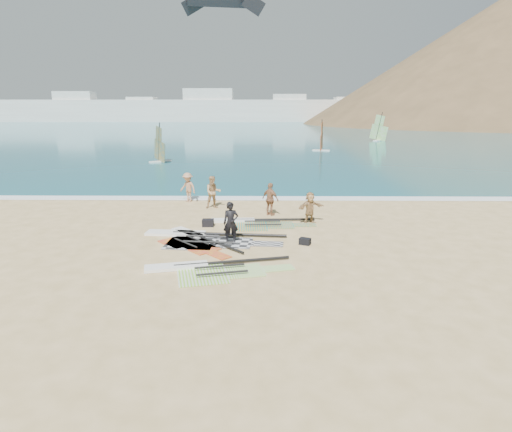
{
  "coord_description": "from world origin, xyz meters",
  "views": [
    {
      "loc": [
        -0.39,
        -14.63,
        5.81
      ],
      "look_at": [
        -0.61,
        4.0,
        1.0
      ],
      "focal_mm": 30.0,
      "sensor_mm": 36.0,
      "label": 1
    }
  ],
  "objects_px": {
    "gear_bag_near": "(208,223)",
    "person_wetsuit": "(231,223)",
    "gear_bag_far": "(305,241)",
    "beachgoer_right": "(310,208)",
    "rig_orange": "(254,223)",
    "rig_grey": "(201,238)",
    "beachgoer_left": "(213,192)",
    "rig_green": "(207,269)",
    "beachgoer_mid": "(188,187)",
    "rig_red": "(193,240)",
    "beachgoer_back": "(270,199)"
  },
  "relations": [
    {
      "from": "rig_red",
      "to": "beachgoer_back",
      "type": "height_order",
      "value": "beachgoer_back"
    },
    {
      "from": "rig_red",
      "to": "beachgoer_right",
      "type": "distance_m",
      "value": 6.33
    },
    {
      "from": "gear_bag_far",
      "to": "beachgoer_right",
      "type": "distance_m",
      "value": 3.6
    },
    {
      "from": "rig_grey",
      "to": "rig_orange",
      "type": "bearing_deg",
      "value": 53.27
    },
    {
      "from": "gear_bag_far",
      "to": "person_wetsuit",
      "type": "xyz_separation_m",
      "value": [
        -3.21,
        0.18,
        0.77
      ]
    },
    {
      "from": "beachgoer_back",
      "to": "person_wetsuit",
      "type": "bearing_deg",
      "value": 108.32
    },
    {
      "from": "beachgoer_mid",
      "to": "rig_red",
      "type": "bearing_deg",
      "value": -45.95
    },
    {
      "from": "rig_green",
      "to": "gear_bag_near",
      "type": "xyz_separation_m",
      "value": [
        -0.68,
        5.9,
        0.13
      ]
    },
    {
      "from": "rig_grey",
      "to": "beachgoer_right",
      "type": "relative_size",
      "value": 4.04
    },
    {
      "from": "beachgoer_left",
      "to": "beachgoer_mid",
      "type": "bearing_deg",
      "value": 121.79
    },
    {
      "from": "gear_bag_far",
      "to": "person_wetsuit",
      "type": "relative_size",
      "value": 0.26
    },
    {
      "from": "gear_bag_far",
      "to": "beachgoer_mid",
      "type": "bearing_deg",
      "value": 127.27
    },
    {
      "from": "gear_bag_near",
      "to": "gear_bag_far",
      "type": "bearing_deg",
      "value": -31.99
    },
    {
      "from": "rig_grey",
      "to": "beachgoer_left",
      "type": "bearing_deg",
      "value": 95.98
    },
    {
      "from": "beachgoer_mid",
      "to": "rig_green",
      "type": "bearing_deg",
      "value": -44.1
    },
    {
      "from": "rig_green",
      "to": "beachgoer_mid",
      "type": "bearing_deg",
      "value": 89.32
    },
    {
      "from": "gear_bag_near",
      "to": "person_wetsuit",
      "type": "height_order",
      "value": "person_wetsuit"
    },
    {
      "from": "beachgoer_left",
      "to": "gear_bag_near",
      "type": "bearing_deg",
      "value": -101.83
    },
    {
      "from": "gear_bag_far",
      "to": "person_wetsuit",
      "type": "distance_m",
      "value": 3.3
    },
    {
      "from": "rig_grey",
      "to": "gear_bag_far",
      "type": "xyz_separation_m",
      "value": [
        4.6,
        -0.73,
        0.09
      ]
    },
    {
      "from": "gear_bag_near",
      "to": "person_wetsuit",
      "type": "bearing_deg",
      "value": -63.37
    },
    {
      "from": "rig_grey",
      "to": "gear_bag_near",
      "type": "bearing_deg",
      "value": 93.38
    },
    {
      "from": "rig_orange",
      "to": "rig_grey",
      "type": "bearing_deg",
      "value": -134.59
    },
    {
      "from": "rig_green",
      "to": "beachgoer_mid",
      "type": "height_order",
      "value": "beachgoer_mid"
    },
    {
      "from": "beachgoer_left",
      "to": "beachgoer_right",
      "type": "relative_size",
      "value": 1.17
    },
    {
      "from": "beachgoer_right",
      "to": "beachgoer_left",
      "type": "bearing_deg",
      "value": 120.22
    },
    {
      "from": "rig_grey",
      "to": "rig_red",
      "type": "distance_m",
      "value": 0.43
    },
    {
      "from": "rig_green",
      "to": "gear_bag_far",
      "type": "bearing_deg",
      "value": 25.11
    },
    {
      "from": "person_wetsuit",
      "to": "rig_orange",
      "type": "bearing_deg",
      "value": 64.89
    },
    {
      "from": "beachgoer_left",
      "to": "rig_grey",
      "type": "bearing_deg",
      "value": -103.22
    },
    {
      "from": "gear_bag_far",
      "to": "person_wetsuit",
      "type": "height_order",
      "value": "person_wetsuit"
    },
    {
      "from": "gear_bag_far",
      "to": "beachgoer_right",
      "type": "xyz_separation_m",
      "value": [
        0.58,
        3.49,
        0.67
      ]
    },
    {
      "from": "gear_bag_near",
      "to": "beachgoer_back",
      "type": "xyz_separation_m",
      "value": [
        3.14,
        2.23,
        0.72
      ]
    },
    {
      "from": "beachgoer_right",
      "to": "person_wetsuit",
      "type": "bearing_deg",
      "value": -166.71
    },
    {
      "from": "person_wetsuit",
      "to": "beachgoer_right",
      "type": "xyz_separation_m",
      "value": [
        3.78,
        3.31,
        -0.1
      ]
    },
    {
      "from": "rig_red",
      "to": "beachgoer_back",
      "type": "distance_m",
      "value": 5.87
    },
    {
      "from": "rig_green",
      "to": "beachgoer_left",
      "type": "xyz_separation_m",
      "value": [
        -0.83,
        9.83,
        0.9
      ]
    },
    {
      "from": "gear_bag_near",
      "to": "beachgoer_right",
      "type": "distance_m",
      "value": 5.19
    },
    {
      "from": "rig_green",
      "to": "rig_grey",
      "type": "bearing_deg",
      "value": 87.74
    },
    {
      "from": "person_wetsuit",
      "to": "beachgoer_mid",
      "type": "height_order",
      "value": "person_wetsuit"
    },
    {
      "from": "rig_orange",
      "to": "beachgoer_right",
      "type": "distance_m",
      "value": 2.96
    },
    {
      "from": "gear_bag_near",
      "to": "beachgoer_mid",
      "type": "distance_m",
      "value": 6.0
    },
    {
      "from": "rig_grey",
      "to": "rig_green",
      "type": "height_order",
      "value": "rig_grey"
    },
    {
      "from": "rig_orange",
      "to": "rig_red",
      "type": "distance_m",
      "value": 3.9
    },
    {
      "from": "rig_orange",
      "to": "beachgoer_right",
      "type": "xyz_separation_m",
      "value": [
        2.86,
        0.17,
        0.76
      ]
    },
    {
      "from": "rig_orange",
      "to": "beachgoer_back",
      "type": "bearing_deg",
      "value": 60.41
    },
    {
      "from": "rig_green",
      "to": "beachgoer_left",
      "type": "height_order",
      "value": "beachgoer_left"
    },
    {
      "from": "rig_orange",
      "to": "gear_bag_far",
      "type": "height_order",
      "value": "gear_bag_far"
    },
    {
      "from": "rig_green",
      "to": "beachgoer_right",
      "type": "relative_size",
      "value": 3.44
    },
    {
      "from": "gear_bag_near",
      "to": "beachgoer_back",
      "type": "bearing_deg",
      "value": 35.41
    }
  ]
}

